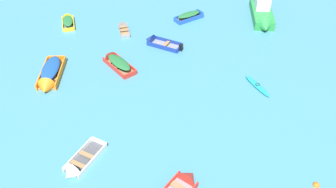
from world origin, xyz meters
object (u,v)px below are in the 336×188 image
object	(u,v)px
rowboat_orange_distant_center	(49,77)
rowboat_deep_blue_outer_left	(157,42)
rowboat_grey_cluster_inner	(123,27)
rowboat_white_near_camera	(76,167)
rowboat_red_back_row_right	(115,61)
kayak_turquoise_outer_right	(257,86)
rowboat_yellow_far_right	(68,20)
rowboat_blue_foreground_center	(193,15)
motor_launch_green_midfield_right	(262,14)
mooring_buoy_outer_edge	(316,185)
rowboat_red_back_row_center	(183,185)

from	to	relation	value
rowboat_orange_distant_center	rowboat_deep_blue_outer_left	world-z (taller)	rowboat_orange_distant_center
rowboat_grey_cluster_inner	rowboat_deep_blue_outer_left	world-z (taller)	rowboat_deep_blue_outer_left
rowboat_white_near_camera	rowboat_grey_cluster_inner	world-z (taller)	rowboat_white_near_camera
rowboat_red_back_row_right	rowboat_deep_blue_outer_left	bearing A→B (deg)	41.08
rowboat_white_near_camera	kayak_turquoise_outer_right	distance (m)	14.71
kayak_turquoise_outer_right	rowboat_grey_cluster_inner	world-z (taller)	rowboat_grey_cluster_inner
rowboat_yellow_far_right	rowboat_grey_cluster_inner	bearing A→B (deg)	-14.52
rowboat_blue_foreground_center	kayak_turquoise_outer_right	bearing A→B (deg)	-71.40
rowboat_white_near_camera	rowboat_yellow_far_right	xyz separation A→B (m)	(-3.54, 18.42, 0.10)
kayak_turquoise_outer_right	rowboat_blue_foreground_center	bearing A→B (deg)	108.60
motor_launch_green_midfield_right	rowboat_grey_cluster_inner	bearing A→B (deg)	-175.03
rowboat_deep_blue_outer_left	mooring_buoy_outer_edge	distance (m)	18.16
rowboat_red_back_row_right	rowboat_deep_blue_outer_left	size ratio (longest dim) A/B	1.05
rowboat_red_back_row_right	rowboat_orange_distant_center	distance (m)	5.43
rowboat_white_near_camera	rowboat_blue_foreground_center	bearing A→B (deg)	64.73
rowboat_white_near_camera	rowboat_deep_blue_outer_left	world-z (taller)	rowboat_deep_blue_outer_left
kayak_turquoise_outer_right	mooring_buoy_outer_edge	xyz separation A→B (m)	(1.27, -9.18, -0.13)
rowboat_red_back_row_center	rowboat_grey_cluster_inner	bearing A→B (deg)	103.16
rowboat_white_near_camera	motor_launch_green_midfield_right	world-z (taller)	motor_launch_green_midfield_right
rowboat_orange_distant_center	rowboat_white_near_camera	bearing A→B (deg)	-69.21
rowboat_white_near_camera	mooring_buoy_outer_edge	xyz separation A→B (m)	(14.00, -1.81, -0.16)
kayak_turquoise_outer_right	rowboat_blue_foreground_center	size ratio (longest dim) A/B	0.84
rowboat_red_back_row_right	mooring_buoy_outer_edge	size ratio (longest dim) A/B	9.34
rowboat_grey_cluster_inner	motor_launch_green_midfield_right	bearing A→B (deg)	4.97
kayak_turquoise_outer_right	rowboat_red_back_row_center	xyz separation A→B (m)	(-6.44, -8.93, 0.03)
motor_launch_green_midfield_right	mooring_buoy_outer_edge	bearing A→B (deg)	-94.94
rowboat_red_back_row_right	rowboat_orange_distant_center	bearing A→B (deg)	-157.81
kayak_turquoise_outer_right	rowboat_yellow_far_right	world-z (taller)	rowboat_yellow_far_right
kayak_turquoise_outer_right	motor_launch_green_midfield_right	size ratio (longest dim) A/B	0.45
rowboat_grey_cluster_inner	rowboat_orange_distant_center	bearing A→B (deg)	-123.53
rowboat_red_back_row_center	kayak_turquoise_outer_right	bearing A→B (deg)	54.20
rowboat_orange_distant_center	rowboat_blue_foreground_center	distance (m)	15.75
motor_launch_green_midfield_right	mooring_buoy_outer_edge	world-z (taller)	motor_launch_green_midfield_right
kayak_turquoise_outer_right	rowboat_white_near_camera	bearing A→B (deg)	-149.93
rowboat_red_back_row_center	rowboat_blue_foreground_center	bearing A→B (deg)	82.75
rowboat_red_back_row_right	kayak_turquoise_outer_right	bearing A→B (deg)	-18.05
rowboat_red_back_row_right	rowboat_deep_blue_outer_left	xyz separation A→B (m)	(3.49, 3.04, -0.13)
rowboat_white_near_camera	rowboat_yellow_far_right	world-z (taller)	rowboat_white_near_camera
rowboat_white_near_camera	motor_launch_green_midfield_right	distance (m)	24.06
rowboat_red_back_row_right	mooring_buoy_outer_edge	world-z (taller)	rowboat_red_back_row_right
rowboat_white_near_camera	kayak_turquoise_outer_right	bearing A→B (deg)	30.07
rowboat_white_near_camera	rowboat_grey_cluster_inner	size ratio (longest dim) A/B	1.21
motor_launch_green_midfield_right	rowboat_grey_cluster_inner	distance (m)	13.84
rowboat_deep_blue_outer_left	rowboat_blue_foreground_center	bearing A→B (deg)	51.84
kayak_turquoise_outer_right	rowboat_red_back_row_center	distance (m)	11.01
kayak_turquoise_outer_right	motor_launch_green_midfield_right	distance (m)	11.24
rowboat_grey_cluster_inner	rowboat_orange_distant_center	xyz separation A→B (m)	(-5.34, -8.06, 0.25)
rowboat_red_back_row_right	rowboat_grey_cluster_inner	distance (m)	6.02
rowboat_red_back_row_right	rowboat_deep_blue_outer_left	distance (m)	4.63
rowboat_orange_distant_center	rowboat_blue_foreground_center	world-z (taller)	rowboat_orange_distant_center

